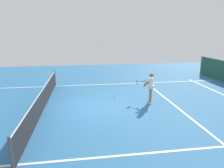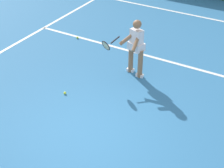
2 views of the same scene
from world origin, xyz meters
name	(u,v)px [view 1 (image 1 of 2)]	position (x,y,z in m)	size (l,w,h in m)	color
ground_plane	(98,106)	(0.00, 0.00, 0.00)	(25.77, 25.77, 0.00)	teal
service_line_marking	(171,102)	(0.00, -3.81, 0.00)	(8.41, 0.10, 0.01)	white
sideline_left_marking	(109,157)	(-4.20, 0.00, 0.00)	(0.10, 17.82, 0.01)	white
sideline_right_marking	(93,85)	(4.20, 0.00, 0.00)	(0.10, 17.82, 0.01)	white
court_net	(43,99)	(0.00, 2.59, 0.49)	(9.09, 0.08, 1.04)	#4C4C51
tennis_player	(150,87)	(0.20, -2.71, 0.85)	(0.99, 0.87, 1.55)	#8C6647
tennis_ball_near	(115,97)	(1.25, -1.04, 0.03)	(0.07, 0.07, 0.07)	#D1E533
tennis_ball_mid	(152,88)	(2.75, -3.71, 0.03)	(0.07, 0.07, 0.07)	#D1E533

